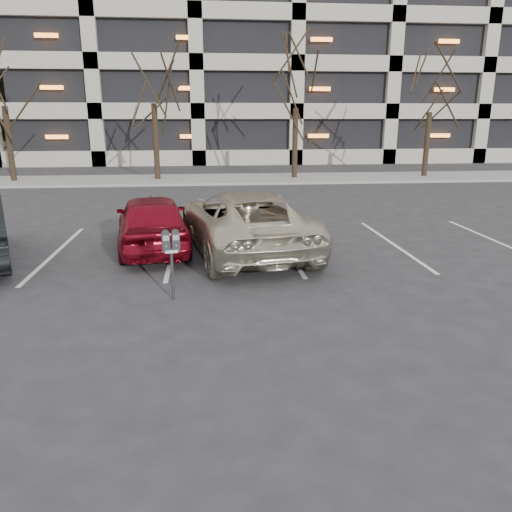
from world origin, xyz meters
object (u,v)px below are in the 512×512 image
(tree_d, at_px, (433,70))
(suv_silver, at_px, (245,221))
(tree_b, at_px, (151,53))
(tree_c, at_px, (297,62))
(car_red, at_px, (152,222))
(parking_meter, at_px, (171,248))

(tree_d, bearing_deg, suv_silver, -127.19)
(tree_b, distance_m, tree_c, 7.01)
(car_red, bearing_deg, tree_d, -141.82)
(tree_b, height_order, tree_d, tree_b)
(suv_silver, distance_m, car_red, 2.27)
(suv_silver, bearing_deg, tree_d, -136.87)
(parking_meter, distance_m, suv_silver, 3.52)
(tree_b, height_order, car_red, tree_b)
(tree_b, relative_size, car_red, 2.05)
(parking_meter, bearing_deg, car_red, 90.66)
(car_red, bearing_deg, parking_meter, 92.63)
(suv_silver, relative_size, car_red, 1.40)
(tree_c, height_order, suv_silver, tree_c)
(tree_b, height_order, parking_meter, tree_b)
(tree_d, height_order, parking_meter, tree_d)
(tree_d, bearing_deg, car_red, -133.39)
(parking_meter, bearing_deg, suv_silver, 53.86)
(tree_c, bearing_deg, tree_d, 0.00)
(tree_c, distance_m, parking_meter, 18.60)
(tree_c, distance_m, car_red, 15.67)
(tree_c, xyz_separation_m, suv_silver, (-3.66, -14.04, -4.98))
(tree_c, bearing_deg, parking_meter, -106.76)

